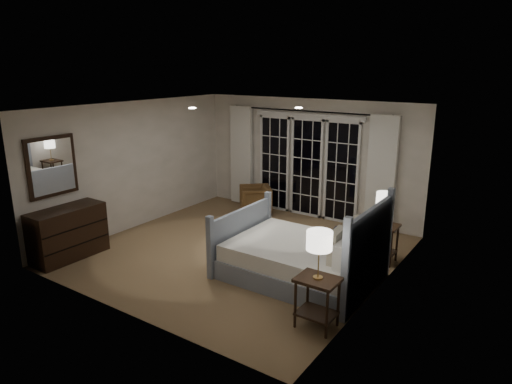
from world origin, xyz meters
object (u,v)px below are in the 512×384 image
Objects in this scene: nightstand_right at (382,237)px; bed at (303,258)px; nightstand_left at (317,295)px; dresser at (68,233)px; lamp_left at (319,241)px; armchair at (255,199)px; lamp_right at (385,199)px.

bed is at bearing -121.38° from nightstand_right.
nightstand_left is at bearing -89.65° from nightstand_right.
lamp_left is at bearing 5.47° from dresser.
lamp_left is at bearing 2.46° from armchair.
bed is 1.67m from lamp_right.
armchair is at bearing 136.96° from bed.
armchair is (-3.20, 3.35, -0.13)m from nightstand_left.
lamp_left is (0.01, -2.38, 0.72)m from nightstand_right.
bed is 1.81× the size of dresser.
lamp_left is 4.71m from armchair.
nightstand_left is 0.54× the size of dresser.
nightstand_right is at bearing 31.88° from armchair.
nightstand_left reaches higher than nightstand_right.
lamp_right is at bearing 31.88° from armchair.
lamp_right is (-0.01, 2.38, -0.07)m from lamp_left.
lamp_right reaches higher than armchair.
dresser is (-4.44, -0.43, -0.71)m from lamp_left.
lamp_right is (0.78, 1.28, 0.75)m from bed.
bed reaches higher than lamp_left.
bed is 3.36× the size of armchair.
dresser is at bearing -174.53° from lamp_left.
lamp_right is (-0.01, 2.38, 0.64)m from nightstand_left.
nightstand_left is 0.99× the size of armchair.
dresser is at bearing -174.53° from nightstand_left.
armchair is at bearing 133.68° from lamp_left.
dresser is (-4.43, -2.81, 0.01)m from nightstand_right.
armchair is 3.98m from dresser.
bed is 1.50m from nightstand_right.
lamp_left is at bearing 90.00° from nightstand_left.
lamp_left is 2.38m from lamp_right.
nightstand_right is 1.06× the size of lamp_left.
lamp_left reaches higher than lamp_right.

